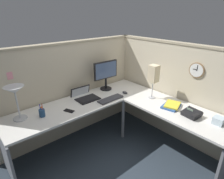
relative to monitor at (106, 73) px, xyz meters
name	(u,v)px	position (x,y,z in m)	size (l,w,h in m)	color
ground_plane	(122,145)	(-0.19, -0.64, -1.02)	(6.80, 6.80, 0.00)	#2D3842
cubicle_wall_back	(71,90)	(-0.56, 0.23, -0.23)	(2.57, 0.12, 1.58)	beige
cubicle_wall_right	(173,91)	(0.68, -0.90, -0.23)	(0.12, 2.37, 1.58)	beige
desk	(118,115)	(-0.34, -0.69, -0.39)	(2.35, 2.15, 0.73)	silver
monitor	(106,73)	(0.00, 0.00, 0.00)	(0.46, 0.20, 0.50)	black
laptop	(84,96)	(-0.48, -0.05, -0.27)	(0.35, 0.39, 0.22)	black
keyboard	(111,99)	(-0.21, -0.38, -0.28)	(0.43, 0.14, 0.02)	#38383D
computer_mouse	(125,93)	(0.12, -0.36, -0.28)	(0.06, 0.10, 0.03)	#38383D
desk_lamp_dome	(15,93)	(-1.45, -0.05, 0.07)	(0.24, 0.24, 0.44)	#B7BABF
pen_cup	(42,113)	(-1.22, -0.18, -0.24)	(0.08, 0.08, 0.18)	navy
cell_phone	(69,111)	(-0.88, -0.28, -0.29)	(0.07, 0.14, 0.01)	black
office_phone	(192,114)	(0.26, -1.45, -0.26)	(0.21, 0.23, 0.11)	black
book_stack	(172,105)	(0.29, -1.13, -0.27)	(0.33, 0.28, 0.04)	#335999
desk_lamp_paper	(154,75)	(0.33, -0.75, 0.09)	(0.13, 0.13, 0.53)	#B7BABF
tissue_box	(219,121)	(0.33, -1.75, -0.25)	(0.12, 0.12, 0.09)	silver
wall_clock	(197,70)	(0.62, -1.25, 0.22)	(0.04, 0.22, 0.22)	olive
pinned_note_leftmost	(10,76)	(-1.42, 0.18, 0.22)	(0.07, 0.00, 0.10)	pink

